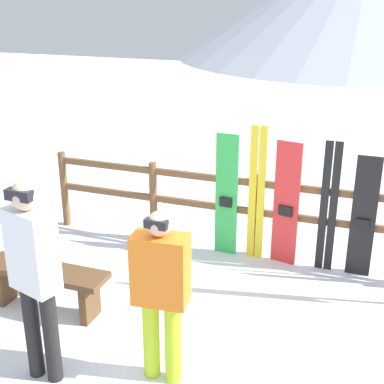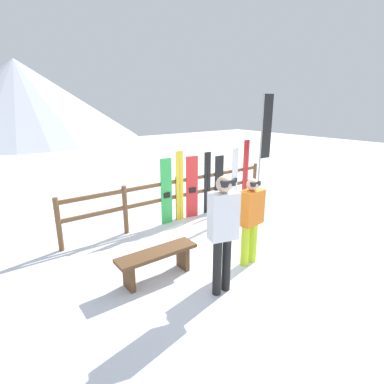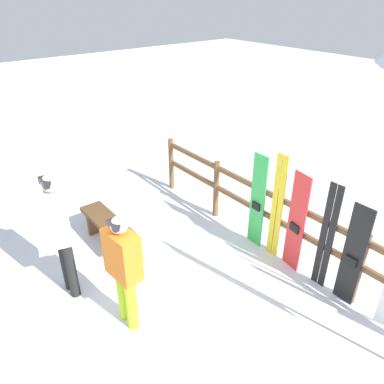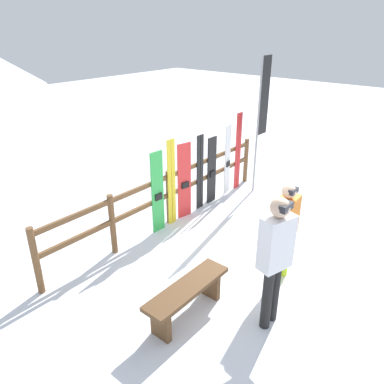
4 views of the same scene
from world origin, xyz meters
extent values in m
plane|color=white|center=(0.00, 0.00, 0.00)|extent=(40.00, 40.00, 0.00)
cylinder|color=brown|center=(-2.71, 2.13, 0.53)|extent=(0.10, 0.10, 1.07)
cylinder|color=brown|center=(-1.35, 2.13, 0.53)|extent=(0.10, 0.10, 1.07)
cylinder|color=brown|center=(0.00, 2.13, 0.53)|extent=(0.10, 0.10, 1.07)
cylinder|color=brown|center=(1.35, 2.13, 0.53)|extent=(0.10, 0.10, 1.07)
cylinder|color=brown|center=(2.71, 2.13, 0.53)|extent=(0.10, 0.10, 1.07)
cube|color=brown|center=(0.00, 2.13, 0.59)|extent=(5.41, 0.05, 0.08)
cube|color=brown|center=(0.00, 2.13, 0.96)|extent=(5.41, 0.05, 0.08)
cube|color=brown|center=(-1.70, 0.20, 0.45)|extent=(1.33, 0.36, 0.06)
cube|color=brown|center=(-2.20, 0.20, 0.21)|extent=(0.08, 0.29, 0.42)
cube|color=brown|center=(-1.20, 0.20, 0.21)|extent=(0.08, 0.29, 0.42)
cylinder|color=#B7D826|center=(-0.28, -0.34, 0.37)|extent=(0.14, 0.14, 0.75)
cylinder|color=#B7D826|center=(-0.08, -0.34, 0.37)|extent=(0.14, 0.14, 0.75)
cube|color=orange|center=(-0.18, -0.34, 1.05)|extent=(0.47, 0.29, 0.59)
sphere|color=#D8B293|center=(-0.18, -0.34, 1.44)|extent=(0.20, 0.20, 0.20)
cube|color=black|center=(-0.18, -0.41, 1.47)|extent=(0.18, 0.07, 0.07)
cylinder|color=black|center=(-1.22, -0.68, 0.43)|extent=(0.13, 0.13, 0.87)
cylinder|color=black|center=(-1.04, -0.68, 0.43)|extent=(0.13, 0.13, 0.87)
cube|color=white|center=(-1.13, -0.68, 1.21)|extent=(0.45, 0.33, 0.69)
sphere|color=#D8B293|center=(-1.13, -0.68, 1.68)|extent=(0.24, 0.24, 0.24)
cube|color=black|center=(-1.13, -0.75, 1.70)|extent=(0.21, 0.08, 0.08)
cube|color=green|center=(-0.35, 2.07, 0.77)|extent=(0.28, 0.03, 1.55)
cube|color=black|center=(-0.35, 2.05, 0.70)|extent=(0.16, 0.04, 0.12)
cube|color=yellow|center=(-0.03, 2.08, 0.84)|extent=(0.09, 0.02, 1.68)
cube|color=yellow|center=(0.08, 2.08, 0.84)|extent=(0.09, 0.02, 1.68)
cube|color=red|center=(0.39, 2.07, 0.76)|extent=(0.31, 0.08, 1.52)
cube|color=black|center=(0.39, 2.05, 0.69)|extent=(0.17, 0.06, 0.12)
cube|color=black|center=(0.82, 2.08, 0.79)|extent=(0.09, 0.02, 1.57)
cube|color=black|center=(0.93, 2.08, 0.79)|extent=(0.09, 0.02, 1.57)
cube|color=black|center=(1.27, 2.07, 0.72)|extent=(0.27, 0.03, 1.44)
cube|color=black|center=(1.27, 2.05, 0.65)|extent=(0.15, 0.03, 0.12)
cube|color=white|center=(1.83, 2.07, 0.79)|extent=(0.25, 0.07, 1.59)
cube|color=black|center=(1.83, 2.05, 0.71)|extent=(0.14, 0.06, 0.12)
cube|color=red|center=(2.20, 2.08, 0.89)|extent=(0.09, 0.02, 1.77)
cube|color=red|center=(2.30, 2.08, 0.89)|extent=(0.09, 0.02, 1.77)
cylinder|color=#99999E|center=(2.35, 1.68, 1.48)|extent=(0.04, 0.04, 2.96)
cube|color=black|center=(2.55, 1.68, 2.13)|extent=(0.36, 0.01, 1.65)
camera|label=1|loc=(1.35, -3.78, 3.13)|focal=50.00mm
camera|label=2|loc=(-3.82, -3.55, 2.73)|focal=28.00mm
camera|label=3|loc=(2.90, -1.80, 3.69)|focal=35.00mm
camera|label=4|loc=(-4.63, -2.33, 3.58)|focal=35.00mm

